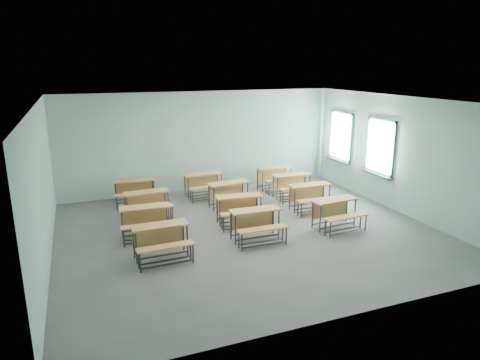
% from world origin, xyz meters
% --- Properties ---
extents(room, '(9.04, 8.04, 3.24)m').
position_xyz_m(room, '(0.08, 0.03, 1.60)').
color(room, slate).
rests_on(room, ground).
extents(desk_unit_r0c0, '(1.21, 0.83, 0.74)m').
position_xyz_m(desk_unit_r0c0, '(-2.28, -0.75, 0.50)').
color(desk_unit_r0c0, '#D08D4B').
rests_on(desk_unit_r0c0, ground).
extents(desk_unit_r0c1, '(1.20, 0.81, 0.74)m').
position_xyz_m(desk_unit_r0c1, '(-0.02, -0.57, 0.50)').
color(desk_unit_r0c1, '#D08D4B').
rests_on(desk_unit_r0c1, ground).
extents(desk_unit_r0c2, '(1.25, 0.90, 0.74)m').
position_xyz_m(desk_unit_r0c2, '(2.16, -0.59, 0.50)').
color(desk_unit_r0c2, '#D08D4B').
rests_on(desk_unit_r0c2, ground).
extents(desk_unit_r1c0, '(1.23, 0.86, 0.74)m').
position_xyz_m(desk_unit_r1c0, '(-2.40, 0.58, 0.50)').
color(desk_unit_r1c0, '#D08D4B').
rests_on(desk_unit_r1c0, ground).
extents(desk_unit_r1c1, '(1.26, 0.91, 0.74)m').
position_xyz_m(desk_unit_r1c1, '(0.01, 0.58, 0.50)').
color(desk_unit_r1c1, '#D08D4B').
rests_on(desk_unit_r1c1, ground).
extents(desk_unit_r1c2, '(1.21, 0.83, 0.74)m').
position_xyz_m(desk_unit_r1c2, '(2.27, 0.84, 0.50)').
color(desk_unit_r1c2, '#D08D4B').
rests_on(desk_unit_r1c2, ground).
extents(desk_unit_r2c0, '(1.23, 0.86, 0.74)m').
position_xyz_m(desk_unit_r2c0, '(-2.15, 1.80, 0.50)').
color(desk_unit_r2c0, '#D08D4B').
rests_on(desk_unit_r2c0, ground).
extents(desk_unit_r2c1, '(1.27, 0.93, 0.74)m').
position_xyz_m(desk_unit_r2c1, '(0.21, 1.87, 0.50)').
color(desk_unit_r2c1, '#D08D4B').
rests_on(desk_unit_r2c1, ground).
extents(desk_unit_r2c2, '(1.22, 0.85, 0.74)m').
position_xyz_m(desk_unit_r2c2, '(2.33, 2.06, 0.50)').
color(desk_unit_r2c2, '#D08D4B').
rests_on(desk_unit_r2c2, ground).
extents(desk_unit_r3c0, '(1.23, 0.86, 0.74)m').
position_xyz_m(desk_unit_r3c0, '(-2.29, 3.18, 0.50)').
color(desk_unit_r3c0, '#D08D4B').
rests_on(desk_unit_r3c0, ground).
extents(desk_unit_r3c1, '(1.23, 0.86, 0.74)m').
position_xyz_m(desk_unit_r3c1, '(-0.19, 3.13, 0.50)').
color(desk_unit_r3c1, '#D08D4B').
rests_on(desk_unit_r3c1, ground).
extents(desk_unit_r3c2, '(1.27, 0.92, 0.74)m').
position_xyz_m(desk_unit_r3c2, '(2.25, 3.10, 0.50)').
color(desk_unit_r3c2, '#D08D4B').
rests_on(desk_unit_r3c2, ground).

